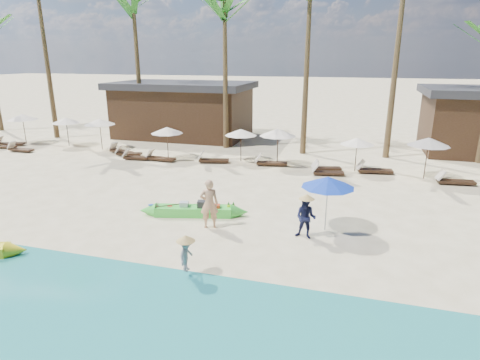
# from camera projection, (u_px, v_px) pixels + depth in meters

# --- Properties ---
(ground) EXTENTS (240.00, 240.00, 0.00)m
(ground) POSITION_uv_depth(u_px,v_px,m) (193.00, 234.00, 14.66)
(ground) COLOR #F7E5B6
(ground) RESTS_ON ground
(wet_sand_strip) EXTENTS (240.00, 4.50, 0.01)m
(wet_sand_strip) POSITION_uv_depth(u_px,v_px,m) (116.00, 315.00, 10.07)
(wet_sand_strip) COLOR tan
(wet_sand_strip) RESTS_ON ground
(green_canoe) EXTENTS (4.91, 1.50, 0.63)m
(green_canoe) POSITION_uv_depth(u_px,v_px,m) (194.00, 210.00, 16.34)
(green_canoe) COLOR #43DD43
(green_canoe) RESTS_ON ground
(tourist) EXTENTS (0.81, 0.68, 1.90)m
(tourist) POSITION_uv_depth(u_px,v_px,m) (209.00, 204.00, 14.99)
(tourist) COLOR tan
(tourist) RESTS_ON ground
(vendor_green) EXTENTS (0.82, 0.68, 1.54)m
(vendor_green) POSITION_uv_depth(u_px,v_px,m) (306.00, 218.00, 14.15)
(vendor_green) COLOR #141838
(vendor_green) RESTS_ON ground
(vendor_yellow) EXTENTS (0.40, 0.67, 1.01)m
(vendor_yellow) POSITION_uv_depth(u_px,v_px,m) (186.00, 255.00, 11.68)
(vendor_yellow) COLOR gray
(vendor_yellow) RESTS_ON ground
(blue_umbrella) EXTENTS (1.94, 1.94, 2.09)m
(blue_umbrella) POSITION_uv_depth(u_px,v_px,m) (328.00, 182.00, 14.46)
(blue_umbrella) COLOR #99999E
(blue_umbrella) RESTS_ON ground
(resort_parasol_1) EXTENTS (2.15, 2.15, 2.22)m
(resort_parasol_1) POSITION_uv_depth(u_px,v_px,m) (22.00, 117.00, 29.29)
(resort_parasol_1) COLOR #372216
(resort_parasol_1) RESTS_ON ground
(lounger_1_left) EXTENTS (1.98, 1.09, 0.64)m
(lounger_1_left) POSITION_uv_depth(u_px,v_px,m) (9.00, 143.00, 29.15)
(lounger_1_left) COLOR #372216
(lounger_1_left) RESTS_ON ground
(lounger_1_right) EXTENTS (1.68, 0.76, 0.55)m
(lounger_1_right) POSITION_uv_depth(u_px,v_px,m) (3.00, 146.00, 28.31)
(lounger_1_right) COLOR #372216
(lounger_1_right) RESTS_ON ground
(resort_parasol_2) EXTENTS (2.00, 2.00, 2.06)m
(resort_parasol_2) POSITION_uv_depth(u_px,v_px,m) (66.00, 120.00, 28.70)
(resort_parasol_2) COLOR #372216
(resort_parasol_2) RESTS_ON ground
(lounger_2_left) EXTENTS (1.82, 0.59, 0.62)m
(lounger_2_left) POSITION_uv_depth(u_px,v_px,m) (20.00, 149.00, 27.33)
(lounger_2_left) COLOR #372216
(lounger_2_left) RESTS_ON ground
(resort_parasol_3) EXTENTS (2.09, 2.09, 2.15)m
(resort_parasol_3) POSITION_uv_depth(u_px,v_px,m) (100.00, 122.00, 27.52)
(resort_parasol_3) COLOR #372216
(resort_parasol_3) RESTS_ON ground
(lounger_3_left) EXTENTS (1.92, 1.11, 0.62)m
(lounger_3_left) POSITION_uv_depth(u_px,v_px,m) (120.00, 150.00, 26.82)
(lounger_3_left) COLOR #372216
(lounger_3_left) RESTS_ON ground
(lounger_3_right) EXTENTS (1.76, 0.82, 0.57)m
(lounger_3_right) POSITION_uv_depth(u_px,v_px,m) (127.00, 153.00, 26.21)
(lounger_3_right) COLOR #372216
(lounger_3_right) RESTS_ON ground
(resort_parasol_4) EXTENTS (1.98, 1.98, 2.04)m
(resort_parasol_4) POSITION_uv_depth(u_px,v_px,m) (167.00, 130.00, 24.87)
(resort_parasol_4) COLOR #372216
(resort_parasol_4) RESTS_ON ground
(lounger_4_left) EXTENTS (1.71, 0.68, 0.57)m
(lounger_4_left) POSITION_uv_depth(u_px,v_px,m) (135.00, 157.00, 25.20)
(lounger_4_left) COLOR #372216
(lounger_4_left) RESTS_ON ground
(lounger_4_right) EXTENTS (1.90, 0.70, 0.63)m
(lounger_4_right) POSITION_uv_depth(u_px,v_px,m) (159.00, 157.00, 24.94)
(lounger_4_right) COLOR #372216
(lounger_4_right) RESTS_ON ground
(resort_parasol_5) EXTENTS (1.96, 1.96, 2.01)m
(resort_parasol_5) POSITION_uv_depth(u_px,v_px,m) (241.00, 132.00, 24.37)
(resort_parasol_5) COLOR #372216
(resort_parasol_5) RESTS_ON ground
(lounger_5_left) EXTENTS (1.99, 1.02, 0.65)m
(lounger_5_left) POSITION_uv_depth(u_px,v_px,m) (212.00, 159.00, 24.45)
(lounger_5_left) COLOR #372216
(lounger_5_left) RESTS_ON ground
(resort_parasol_6) EXTENTS (2.16, 2.16, 2.22)m
(resort_parasol_6) POSITION_uv_depth(u_px,v_px,m) (278.00, 132.00, 23.31)
(resort_parasol_6) COLOR #372216
(resort_parasol_6) RESTS_ON ground
(lounger_6_left) EXTENTS (1.99, 0.93, 0.65)m
(lounger_6_left) POSITION_uv_depth(u_px,v_px,m) (270.00, 162.00, 23.82)
(lounger_6_left) COLOR #372216
(lounger_6_left) RESTS_ON ground
(lounger_6_right) EXTENTS (1.75, 0.97, 0.57)m
(lounger_6_right) POSITION_uv_depth(u_px,v_px,m) (325.00, 167.00, 22.77)
(lounger_6_right) COLOR #372216
(lounger_6_right) RESTS_ON ground
(resort_parasol_7) EXTENTS (1.87, 1.87, 1.93)m
(resort_parasol_7) POSITION_uv_depth(u_px,v_px,m) (357.00, 141.00, 22.17)
(resort_parasol_7) COLOR #372216
(resort_parasol_7) RESTS_ON ground
(lounger_7_left) EXTENTS (1.79, 0.80, 0.59)m
(lounger_7_left) POSITION_uv_depth(u_px,v_px,m) (326.00, 172.00, 21.90)
(lounger_7_left) COLOR #372216
(lounger_7_left) RESTS_ON ground
(lounger_7_right) EXTENTS (2.02, 0.87, 0.66)m
(lounger_7_right) POSITION_uv_depth(u_px,v_px,m) (373.00, 169.00, 22.26)
(lounger_7_right) COLOR #372216
(lounger_7_right) RESTS_ON ground
(resort_parasol_8) EXTENTS (2.15, 2.15, 2.21)m
(resort_parasol_8) POSITION_uv_depth(u_px,v_px,m) (429.00, 142.00, 20.79)
(resort_parasol_8) COLOR #372216
(resort_parasol_8) RESTS_ON ground
(lounger_8_left) EXTENTS (1.91, 0.76, 0.63)m
(lounger_8_left) POSITION_uv_depth(u_px,v_px,m) (453.00, 180.00, 20.32)
(lounger_8_left) COLOR #372216
(lounger_8_left) RESTS_ON ground
(palm_2) EXTENTS (2.08, 2.08, 11.33)m
(palm_2) POSITION_uv_depth(u_px,v_px,m) (134.00, 13.00, 28.57)
(palm_2) COLOR brown
(palm_2) RESTS_ON ground
(palm_3) EXTENTS (2.08, 2.08, 10.52)m
(palm_3) POSITION_uv_depth(u_px,v_px,m) (225.00, 19.00, 26.13)
(palm_3) COLOR brown
(palm_3) RESTS_ON ground
(palm_4) EXTENTS (2.08, 2.08, 11.70)m
(palm_4) POSITION_uv_depth(u_px,v_px,m) (310.00, 1.00, 24.17)
(palm_4) COLOR brown
(palm_4) RESTS_ON ground
(pavilion_west) EXTENTS (10.80, 6.60, 4.30)m
(pavilion_west) POSITION_uv_depth(u_px,v_px,m) (183.00, 109.00, 32.20)
(pavilion_west) COLOR #372216
(pavilion_west) RESTS_ON ground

